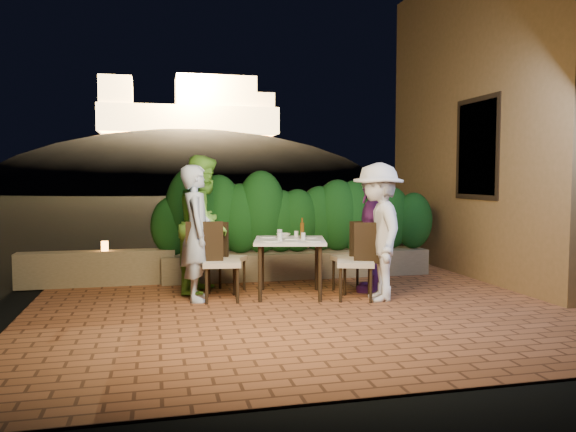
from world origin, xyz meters
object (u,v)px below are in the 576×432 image
object	(u,v)px
chair_left_back	(227,257)
chair_right_back	(351,257)
chair_right_front	(355,261)
diner_blue	(197,233)
chair_left_front	(222,261)
parapet_lamp	(105,246)
diner_purple	(372,234)
diner_white	(378,232)
dining_table	(290,267)
diner_green	(204,224)
bowl	(283,235)
beer_bottle	(302,228)

from	to	relation	value
chair_left_back	chair_right_back	bearing A→B (deg)	16.79
chair_right_front	diner_blue	distance (m)	2.05
chair_left_back	chair_right_back	xyz separation A→B (m)	(1.65, -0.39, 0.01)
chair_left_front	parapet_lamp	distance (m)	2.08
diner_purple	diner_white	bearing A→B (deg)	16.65
chair_right_front	dining_table	bearing A→B (deg)	-10.28
diner_green	parapet_lamp	bearing A→B (deg)	80.42
parapet_lamp	diner_blue	bearing A→B (deg)	-46.63
chair_right_back	diner_purple	distance (m)	0.42
chair_right_front	diner_white	xyz separation A→B (m)	(0.27, -0.08, 0.38)
bowl	chair_left_back	size ratio (longest dim) A/B	0.20
dining_table	parapet_lamp	xyz separation A→B (m)	(-2.44, 1.32, 0.20)
chair_right_front	diner_white	world-z (taller)	diner_white
chair_left_front	chair_right_front	bearing A→B (deg)	-5.20
diner_blue	diner_purple	xyz separation A→B (m)	(2.37, -0.00, -0.07)
chair_left_back	chair_left_front	bearing A→B (deg)	-73.71
dining_table	diner_green	xyz separation A→B (m)	(-1.07, 0.52, 0.55)
diner_blue	parapet_lamp	size ratio (longest dim) A/B	12.29
diner_green	diner_purple	bearing A→B (deg)	-81.55
dining_table	bowl	world-z (taller)	bowl
beer_bottle	chair_left_back	bearing A→B (deg)	157.28
diner_blue	diner_green	bearing A→B (deg)	-10.33
parapet_lamp	beer_bottle	bearing A→B (deg)	-26.33
diner_green	diner_purple	size ratio (longest dim) A/B	1.17
dining_table	diner_blue	size ratio (longest dim) A/B	0.53
chair_left_back	chair_right_back	distance (m)	1.70
chair_left_front	chair_left_back	size ratio (longest dim) A/B	1.06
chair_right_front	chair_right_back	xyz separation A→B (m)	(0.11, 0.46, -0.01)
beer_bottle	diner_white	world-z (taller)	diner_white
chair_left_front	diner_white	size ratio (longest dim) A/B	0.58
bowl	chair_left_front	size ratio (longest dim) A/B	0.19
chair_left_back	diner_green	distance (m)	0.55
beer_bottle	chair_right_front	bearing A→B (deg)	-37.69
dining_table	diner_blue	distance (m)	1.30
bowl	diner_purple	xyz separation A→B (m)	(1.17, -0.31, 0.02)
diner_white	dining_table	bearing A→B (deg)	-108.36
chair_left_back	chair_right_back	size ratio (longest dim) A/B	0.99
bowl	diner_white	bearing A→B (deg)	-38.51
chair_right_front	diner_blue	size ratio (longest dim) A/B	0.58
bowl	chair_left_front	distance (m)	1.02
diner_blue	diner_green	size ratio (longest dim) A/B	0.93
bowl	chair_right_back	distance (m)	0.97
beer_bottle	parapet_lamp	world-z (taller)	beer_bottle
diner_blue	diner_green	distance (m)	0.52
diner_blue	diner_green	world-z (taller)	diner_green
dining_table	diner_white	world-z (taller)	diner_white
diner_purple	bowl	bearing A→B (deg)	-74.45
diner_green	diner_white	size ratio (longest dim) A/B	1.06
dining_table	diner_green	bearing A→B (deg)	154.30
chair_right_front	diner_purple	size ratio (longest dim) A/B	0.63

